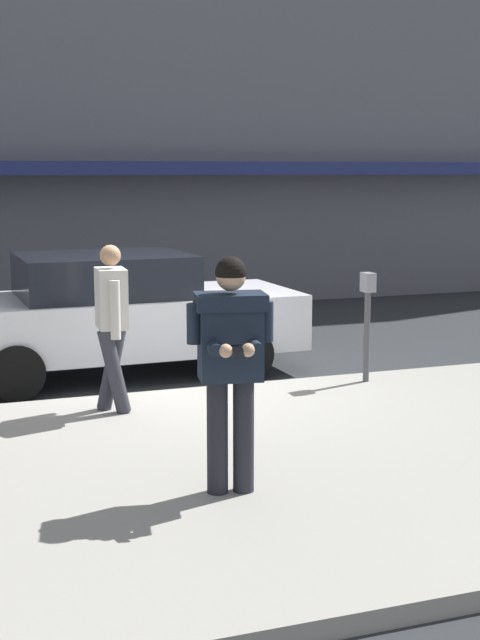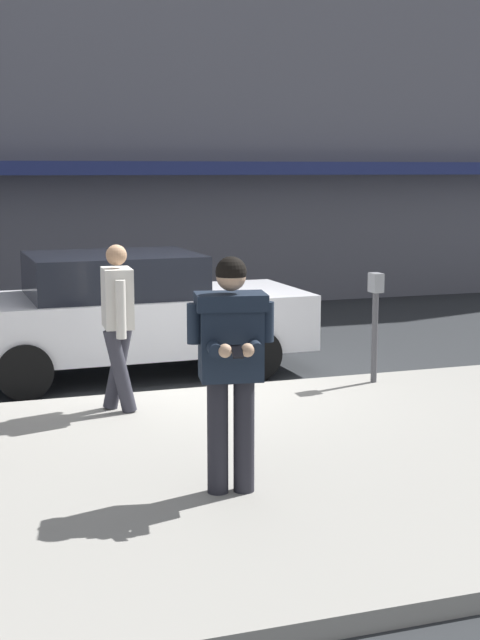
# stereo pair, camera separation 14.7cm
# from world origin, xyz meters

# --- Properties ---
(ground_plane) EXTENTS (80.00, 80.00, 0.00)m
(ground_plane) POSITION_xyz_m (0.00, 0.00, 0.00)
(ground_plane) COLOR #2B2D30
(sidewalk) EXTENTS (32.00, 5.30, 0.14)m
(sidewalk) POSITION_xyz_m (1.00, -2.85, 0.07)
(sidewalk) COLOR #99968E
(sidewalk) RESTS_ON ground
(curb_paint_line) EXTENTS (28.00, 0.12, 0.01)m
(curb_paint_line) POSITION_xyz_m (1.00, 0.05, 0.00)
(curb_paint_line) COLOR silver
(curb_paint_line) RESTS_ON ground
(parked_sedan_mid) EXTENTS (4.54, 2.01, 1.54)m
(parked_sedan_mid) POSITION_xyz_m (-0.25, 1.32, 0.79)
(parked_sedan_mid) COLOR silver
(parked_sedan_mid) RESTS_ON ground
(man_texting_on_phone) EXTENTS (0.64, 0.62, 1.81)m
(man_texting_on_phone) POSITION_xyz_m (-0.39, -3.48, 1.25)
(man_texting_on_phone) COLOR #23232B
(man_texting_on_phone) RESTS_ON sidewalk
(pedestrian_in_light_coat) EXTENTS (0.34, 0.60, 1.70)m
(pedestrian_in_light_coat) POSITION_xyz_m (-0.75, -0.88, 1.11)
(pedestrian_in_light_coat) COLOR #33333D
(pedestrian_in_light_coat) RESTS_ON sidewalk
(parking_meter) EXTENTS (0.12, 0.18, 1.27)m
(parking_meter) POSITION_xyz_m (2.27, -0.60, 0.97)
(parking_meter) COLOR #4C4C51
(parking_meter) RESTS_ON sidewalk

